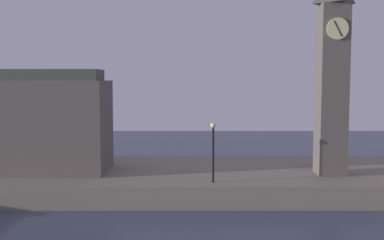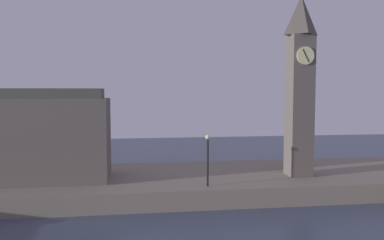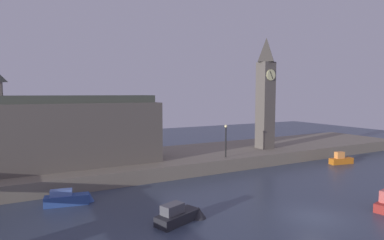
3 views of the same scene
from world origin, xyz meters
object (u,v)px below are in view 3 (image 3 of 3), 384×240
object	(u,v)px
boat_barge_dark	(181,215)
boat_tour_blue	(70,198)
streetlamp	(226,137)
clock_tower	(266,92)
parliament_hall	(74,131)
boat_patrol_orange	(342,160)

from	to	relation	value
boat_barge_dark	boat_tour_blue	world-z (taller)	boat_barge_dark
streetlamp	boat_barge_dark	distance (m)	16.51
clock_tower	boat_barge_dark	world-z (taller)	clock_tower
parliament_hall	boat_tour_blue	bearing A→B (deg)	-100.79
parliament_hall	boat_tour_blue	world-z (taller)	parliament_hall
boat_tour_blue	parliament_hall	bearing A→B (deg)	79.21
clock_tower	streetlamp	xyz separation A→B (m)	(-8.38, -2.75, -5.40)
parliament_hall	boat_tour_blue	xyz separation A→B (m)	(-1.51, -7.91, -4.61)
boat_tour_blue	boat_patrol_orange	xyz separation A→B (m)	(33.14, -0.54, 0.02)
parliament_hall	boat_barge_dark	size ratio (longest dim) A/B	4.05
parliament_hall	streetlamp	bearing A→B (deg)	-13.60
parliament_hall	boat_barge_dark	bearing A→B (deg)	-71.92
parliament_hall	boat_patrol_orange	xyz separation A→B (m)	(31.63, -8.45, -4.59)
streetlamp	boat_tour_blue	size ratio (longest dim) A/B	0.97
clock_tower	boat_patrol_orange	xyz separation A→B (m)	(6.76, -7.21, -8.80)
clock_tower	boat_patrol_orange	distance (m)	13.24
boat_tour_blue	boat_patrol_orange	distance (m)	33.14
streetlamp	boat_tour_blue	distance (m)	18.73
streetlamp	boat_patrol_orange	world-z (taller)	streetlamp
clock_tower	boat_tour_blue	size ratio (longest dim) A/B	3.75
parliament_hall	boat_patrol_orange	world-z (taller)	parliament_hall
parliament_hall	streetlamp	distance (m)	17.01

